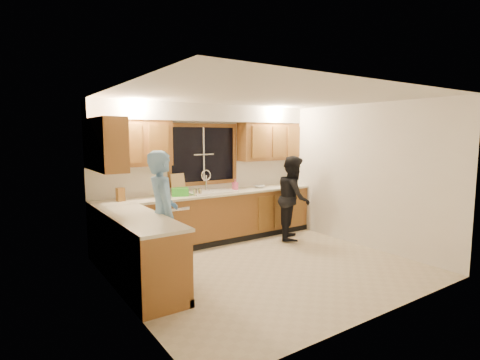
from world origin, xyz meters
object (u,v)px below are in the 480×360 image
(stove, at_px, (155,265))
(soap_bottle, at_px, (235,184))
(man, at_px, (163,215))
(knife_block, at_px, (120,194))
(bowl, at_px, (259,187))
(dishwasher, at_px, (169,226))
(sink, at_px, (211,195))
(dish_crate, at_px, (180,192))
(woman, at_px, (294,198))

(stove, xyz_separation_m, soap_bottle, (2.35, 1.88, 0.57))
(man, relative_size, knife_block, 8.27)
(man, bearing_deg, bowl, -55.07)
(man, distance_m, soap_bottle, 2.30)
(dishwasher, bearing_deg, knife_block, 177.21)
(sink, xyz_separation_m, dish_crate, (-0.62, -0.00, 0.12))
(man, xyz_separation_m, woman, (2.81, 0.47, -0.09))
(woman, xyz_separation_m, knife_block, (-3.03, 0.69, 0.24))
(knife_block, relative_size, dish_crate, 0.76)
(dishwasher, xyz_separation_m, woman, (2.24, -0.65, 0.38))
(stove, height_order, dish_crate, dish_crate)
(dishwasher, relative_size, man, 0.47)
(stove, relative_size, man, 0.51)
(man, bearing_deg, dishwasher, -15.97)
(man, xyz_separation_m, knife_block, (-0.22, 1.17, 0.15))
(soap_bottle, distance_m, bowl, 0.53)
(woman, bearing_deg, sink, 106.07)
(dishwasher, relative_size, stove, 0.91)
(man, height_order, soap_bottle, man)
(dishwasher, relative_size, soap_bottle, 3.96)
(sink, distance_m, knife_block, 1.64)
(bowl, bearing_deg, dishwasher, 179.87)
(sink, xyz_separation_m, knife_block, (-1.64, 0.02, 0.16))
(dish_crate, bearing_deg, dishwasher, -176.63)
(soap_bottle, xyz_separation_m, bowl, (0.52, -0.07, -0.08))
(dishwasher, bearing_deg, soap_bottle, 2.75)
(sink, height_order, bowl, sink)
(dishwasher, height_order, man, man)
(woman, bearing_deg, man, 141.28)
(dishwasher, height_order, knife_block, knife_block)
(dishwasher, bearing_deg, stove, -117.69)
(stove, relative_size, knife_block, 4.24)
(man, bearing_deg, stove, 161.14)
(bowl, bearing_deg, man, -155.68)
(woman, bearing_deg, knife_block, 118.83)
(dishwasher, height_order, bowl, bowl)
(dish_crate, bearing_deg, knife_block, 178.59)
(stove, bearing_deg, man, 60.52)
(stove, height_order, bowl, bowl)
(dish_crate, height_order, bowl, dish_crate)
(bowl, bearing_deg, stove, -147.84)
(sink, xyz_separation_m, woman, (1.39, -0.67, -0.08))
(sink, xyz_separation_m, bowl, (1.07, -0.02, 0.08))
(woman, distance_m, bowl, 0.74)
(soap_bottle, bearing_deg, dish_crate, -177.37)
(woman, bearing_deg, soap_bottle, 91.13)
(man, distance_m, knife_block, 1.20)
(sink, height_order, woman, woman)
(sink, relative_size, woman, 0.55)
(woman, height_order, knife_block, woman)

